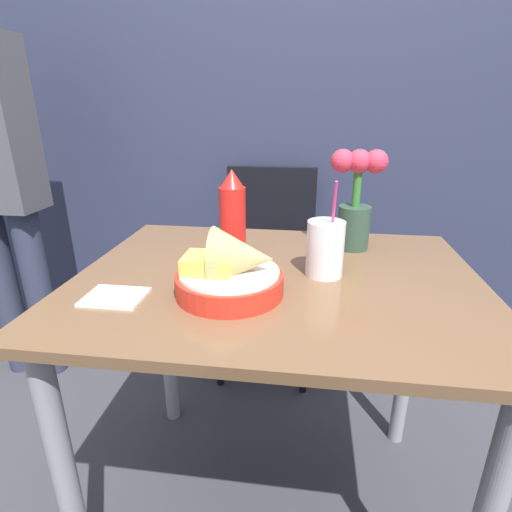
{
  "coord_description": "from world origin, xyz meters",
  "views": [
    {
      "loc": [
        0.07,
        -0.88,
        1.15
      ],
      "look_at": [
        -0.05,
        -0.03,
        0.82
      ],
      "focal_mm": 28.0,
      "sensor_mm": 36.0,
      "label": 1
    }
  ],
  "objects_px": {
    "food_basket": "(233,271)",
    "flower_vase": "(356,200)",
    "ketchup_bottle": "(233,214)",
    "chair_far_window": "(269,252)",
    "drink_cup": "(325,250)"
  },
  "relations": [
    {
      "from": "food_basket",
      "to": "flower_vase",
      "type": "xyz_separation_m",
      "value": [
        0.28,
        0.34,
        0.09
      ]
    },
    {
      "from": "flower_vase",
      "to": "food_basket",
      "type": "bearing_deg",
      "value": -129.69
    },
    {
      "from": "food_basket",
      "to": "ketchup_bottle",
      "type": "xyz_separation_m",
      "value": [
        -0.05,
        0.25,
        0.06
      ]
    },
    {
      "from": "food_basket",
      "to": "chair_far_window",
      "type": "bearing_deg",
      "value": 90.97
    },
    {
      "from": "flower_vase",
      "to": "chair_far_window",
      "type": "bearing_deg",
      "value": 117.18
    },
    {
      "from": "chair_far_window",
      "to": "food_basket",
      "type": "height_order",
      "value": "food_basket"
    },
    {
      "from": "chair_far_window",
      "to": "drink_cup",
      "type": "bearing_deg",
      "value": -74.87
    },
    {
      "from": "ketchup_bottle",
      "to": "drink_cup",
      "type": "height_order",
      "value": "drink_cup"
    },
    {
      "from": "food_basket",
      "to": "flower_vase",
      "type": "distance_m",
      "value": 0.45
    },
    {
      "from": "ketchup_bottle",
      "to": "food_basket",
      "type": "bearing_deg",
      "value": -79.15
    },
    {
      "from": "drink_cup",
      "to": "food_basket",
      "type": "bearing_deg",
      "value": -146.16
    },
    {
      "from": "food_basket",
      "to": "ketchup_bottle",
      "type": "relative_size",
      "value": 1.01
    },
    {
      "from": "drink_cup",
      "to": "flower_vase",
      "type": "bearing_deg",
      "value": 67.78
    },
    {
      "from": "ketchup_bottle",
      "to": "flower_vase",
      "type": "bearing_deg",
      "value": 15.11
    },
    {
      "from": "food_basket",
      "to": "flower_vase",
      "type": "relative_size",
      "value": 0.85
    }
  ]
}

